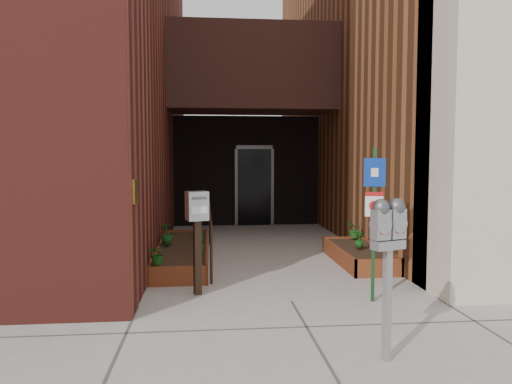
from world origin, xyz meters
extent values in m
plane|color=#9E9991|center=(0.00, 0.00, 0.00)|extent=(80.00, 80.00, 0.00)
cube|color=maroon|center=(-6.00, 6.70, 5.00)|extent=(8.00, 14.60, 10.00)
cube|color=brown|center=(6.00, 7.15, 5.00)|extent=(8.00, 13.70, 10.00)
cube|color=#C4B896|center=(2.55, 0.20, 2.20)|extent=(1.10, 1.20, 4.40)
cube|color=black|center=(0.00, 6.00, 4.00)|extent=(4.20, 2.00, 2.00)
cube|color=black|center=(0.00, 7.40, 1.50)|extent=(4.00, 0.30, 3.00)
cube|color=black|center=(0.20, 7.22, 1.05)|extent=(0.90, 0.06, 2.10)
cube|color=#B79338|center=(-1.99, -0.20, 1.50)|extent=(0.04, 0.30, 0.30)
cube|color=maroon|center=(-1.55, 0.92, 0.15)|extent=(0.90, 0.04, 0.30)
cube|color=maroon|center=(-1.55, 4.48, 0.15)|extent=(0.90, 0.04, 0.30)
cube|color=maroon|center=(-1.98, 2.70, 0.15)|extent=(0.04, 3.60, 0.30)
cube|color=maroon|center=(-1.12, 2.70, 0.15)|extent=(0.04, 3.60, 0.30)
cube|color=black|center=(-1.55, 2.70, 0.13)|extent=(0.82, 3.52, 0.26)
cube|color=maroon|center=(1.60, 1.12, 0.15)|extent=(0.80, 0.04, 0.30)
cube|color=maroon|center=(1.60, 3.28, 0.15)|extent=(0.80, 0.04, 0.30)
cube|color=maroon|center=(1.22, 2.20, 0.15)|extent=(0.04, 2.20, 0.30)
cube|color=maroon|center=(1.98, 2.20, 0.15)|extent=(0.04, 2.20, 0.30)
cube|color=black|center=(1.60, 2.20, 0.13)|extent=(0.72, 2.12, 0.26)
cylinder|color=black|center=(-1.05, 1.00, 0.45)|extent=(0.04, 0.04, 0.90)
cylinder|color=black|center=(-1.05, 4.30, 0.45)|extent=(0.04, 0.04, 0.90)
cylinder|color=black|center=(-1.05, 2.65, 0.88)|extent=(0.04, 3.30, 0.04)
cube|color=#9C9C9E|center=(0.56, -1.99, 0.53)|extent=(0.08, 0.08, 1.07)
cube|color=#9C9C9E|center=(0.56, -1.99, 1.11)|extent=(0.35, 0.23, 0.09)
cube|color=#9C9C9E|center=(0.48, -2.02, 1.31)|extent=(0.19, 0.16, 0.28)
sphere|color=#59595B|center=(0.48, -2.02, 1.47)|extent=(0.16, 0.16, 0.16)
cube|color=white|center=(0.49, -2.07, 1.33)|extent=(0.09, 0.04, 0.05)
cube|color=#B21414|center=(0.49, -2.07, 1.24)|extent=(0.09, 0.04, 0.03)
cube|color=#9C9C9E|center=(0.65, -1.95, 1.31)|extent=(0.19, 0.16, 0.28)
sphere|color=#59595B|center=(0.65, -1.95, 1.47)|extent=(0.16, 0.16, 0.16)
cube|color=white|center=(0.67, -2.01, 1.33)|extent=(0.09, 0.04, 0.05)
cube|color=#B21414|center=(0.67, -2.01, 1.24)|extent=(0.09, 0.04, 0.03)
cube|color=#143818|center=(1.07, -0.10, 1.02)|extent=(0.06, 0.06, 2.04)
cube|color=navy|center=(1.07, -0.12, 1.72)|extent=(0.27, 0.11, 0.37)
cube|color=white|center=(1.06, -0.13, 1.72)|extent=(0.09, 0.04, 0.11)
cube|color=white|center=(1.07, -0.12, 1.30)|extent=(0.23, 0.09, 0.32)
cube|color=#B21414|center=(1.06, -0.13, 1.43)|extent=(0.22, 0.09, 0.06)
cylinder|color=#B21414|center=(1.06, -0.13, 1.28)|extent=(0.13, 0.05, 0.13)
cube|color=black|center=(-1.25, 0.46, 0.53)|extent=(0.12, 0.12, 1.05)
cube|color=#B5B5B8|center=(-1.25, 0.46, 1.24)|extent=(0.34, 0.29, 0.40)
cube|color=#59595B|center=(-1.21, 0.36, 1.36)|extent=(0.20, 0.08, 0.04)
cube|color=white|center=(-1.21, 0.36, 1.19)|extent=(0.22, 0.08, 0.10)
imported|color=#1A5117|center=(-1.85, 1.10, 0.46)|extent=(0.39, 0.39, 0.32)
imported|color=#17511A|center=(-1.25, 1.90, 0.47)|extent=(0.26, 0.26, 0.34)
imported|color=#17531A|center=(-1.85, 2.80, 0.50)|extent=(0.31, 0.31, 0.39)
imported|color=#225618|center=(-1.27, 3.46, 0.50)|extent=(0.26, 0.26, 0.40)
imported|color=#174F16|center=(1.58, 2.10, 0.45)|extent=(0.24, 0.24, 0.31)
imported|color=#225418|center=(1.85, 1.90, 0.46)|extent=(0.22, 0.22, 0.33)
imported|color=#21611B|center=(1.79, 3.10, 0.47)|extent=(0.37, 0.37, 0.34)
camera|label=1|loc=(-1.11, -6.42, 1.95)|focal=35.00mm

